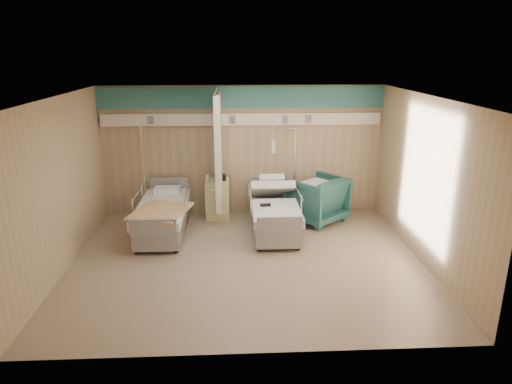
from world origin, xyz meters
TOP-DOWN VIEW (x-y plane):
  - ground at (0.00, 0.00)m, footprint 6.00×5.00m
  - room_walls at (-0.03, 0.25)m, footprint 6.04×5.04m
  - bed_right at (0.60, 1.30)m, footprint 1.00×2.16m
  - bed_left at (-1.60, 1.30)m, footprint 1.00×2.16m
  - bedside_cabinet at (-0.55, 2.20)m, footprint 0.50×0.48m
  - visitor_armchair at (1.54, 1.90)m, footprint 1.48×1.49m
  - waffle_blanket at (1.53, 1.88)m, footprint 0.79×0.78m
  - iv_stand_right at (1.11, 2.24)m, footprint 0.35×0.35m
  - iv_stand_left at (-2.10, 2.24)m, footprint 0.36×0.36m
  - call_remote at (0.40, 1.09)m, footprint 0.21×0.12m
  - tan_blanket at (-1.55, 0.84)m, footprint 1.17×1.34m
  - toiletry_bag at (-0.47, 2.18)m, footprint 0.23×0.16m
  - white_cup at (-0.74, 2.18)m, footprint 0.10×0.10m

SIDE VIEW (x-z plane):
  - ground at x=0.00m, z-range 0.00..0.00m
  - bed_right at x=0.60m, z-range 0.00..0.63m
  - bed_left at x=-1.60m, z-range 0.00..0.63m
  - iv_stand_right at x=1.11m, z-range -0.57..1.36m
  - iv_stand_left at x=-2.10m, z-range -0.60..1.42m
  - bedside_cabinet at x=-0.55m, z-range 0.00..0.85m
  - visitor_armchair at x=1.54m, z-range 0.00..0.97m
  - tan_blanket at x=-1.55m, z-range 0.63..0.67m
  - call_remote at x=0.40m, z-range 0.63..0.67m
  - toiletry_bag at x=-0.47m, z-range 0.85..0.97m
  - white_cup at x=-0.74m, z-range 0.85..0.97m
  - waffle_blanket at x=1.53m, z-range 0.97..1.04m
  - room_walls at x=-0.03m, z-range 0.45..3.27m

